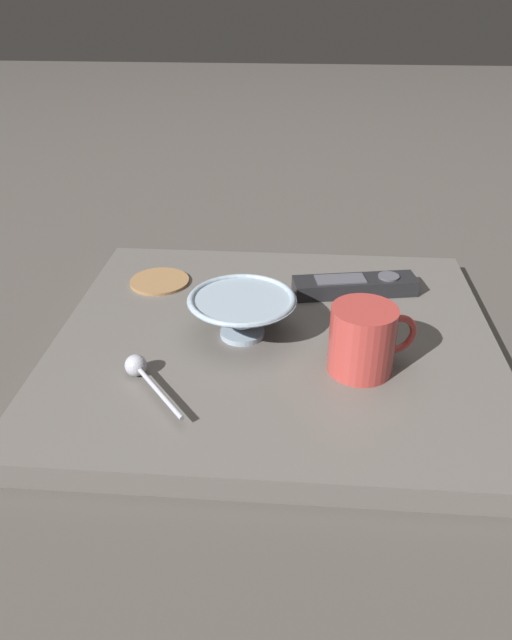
{
  "coord_description": "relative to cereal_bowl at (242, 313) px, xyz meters",
  "views": [
    {
      "loc": [
        -0.03,
        0.72,
        0.47
      ],
      "look_at": [
        0.03,
        -0.0,
        0.05
      ],
      "focal_mm": 33.96,
      "sensor_mm": 36.0,
      "label": 1
    }
  ],
  "objects": [
    {
      "name": "teaspoon",
      "position": [
        0.12,
        0.11,
        -0.02
      ],
      "size": [
        0.09,
        0.11,
        0.03
      ],
      "color": "#A3A5B2",
      "rests_on": "table"
    },
    {
      "name": "ground_plane",
      "position": [
        -0.05,
        -0.01,
        -0.07
      ],
      "size": [
        6.0,
        6.0,
        0.0
      ],
      "primitive_type": "plane",
      "color": "#47423D"
    },
    {
      "name": "drink_coaster",
      "position": [
        0.15,
        -0.15,
        -0.03
      ],
      "size": [
        0.1,
        0.1,
        0.01
      ],
      "color": "olive",
      "rests_on": "table"
    },
    {
      "name": "coffee_mug",
      "position": [
        -0.16,
        0.07,
        0.01
      ],
      "size": [
        0.11,
        0.08,
        0.09
      ],
      "color": "#A53833",
      "rests_on": "table"
    },
    {
      "name": "cereal_bowl",
      "position": [
        0.0,
        0.0,
        0.0
      ],
      "size": [
        0.15,
        0.15,
        0.06
      ],
      "color": "#8C9EAD",
      "rests_on": "table"
    },
    {
      "name": "table",
      "position": [
        -0.05,
        -0.01,
        -0.05
      ],
      "size": [
        0.61,
        0.56,
        0.03
      ],
      "color": "#5B5651",
      "rests_on": "ground"
    },
    {
      "name": "tv_remote_near",
      "position": [
        -0.16,
        -0.14,
        -0.02
      ],
      "size": [
        0.2,
        0.08,
        0.03
      ],
      "color": "black",
      "rests_on": "table"
    }
  ]
}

